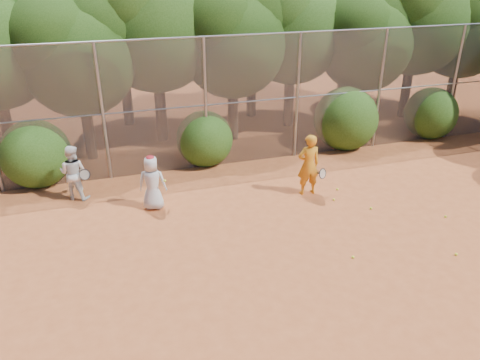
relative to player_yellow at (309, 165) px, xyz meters
name	(u,v)px	position (x,y,z in m)	size (l,w,h in m)	color
ground	(319,268)	(-1.23, -3.31, -0.88)	(80.00, 80.00, 0.00)	#A14C24
fence_back	(234,101)	(-1.34, 2.69, 1.18)	(20.05, 0.09, 4.03)	gray
tree_2	(78,47)	(-5.67, 4.53, 2.71)	(3.99, 3.47, 5.47)	black
tree_3	(155,13)	(-3.16, 5.53, 3.52)	(4.89, 4.26, 6.70)	black
tree_4	(234,32)	(-0.67, 4.93, 2.88)	(4.19, 3.64, 5.73)	black
tree_5	(294,18)	(1.83, 5.73, 3.17)	(4.51, 3.92, 6.17)	black
tree_6	(367,35)	(4.32, 4.72, 2.59)	(3.86, 3.36, 5.29)	black
tree_7	(419,8)	(6.84, 5.33, 3.40)	(4.77, 4.14, 6.53)	black
tree_8	(466,20)	(8.83, 5.03, 2.94)	(4.25, 3.70, 5.82)	black
tree_10	(118,0)	(-4.16, 7.74, 3.75)	(5.15, 4.48, 7.06)	black
tree_11	(253,11)	(0.83, 7.33, 3.29)	(4.64, 4.03, 6.35)	black
bush_0	(35,151)	(-7.23, 2.99, 0.12)	(2.00, 2.00, 2.00)	#214310
bush_1	(205,136)	(-2.23, 2.99, 0.02)	(1.80, 1.80, 1.80)	#214310
bush_2	(346,116)	(2.77, 2.99, 0.22)	(2.20, 2.20, 2.20)	#214310
bush_3	(431,111)	(6.27, 2.99, 0.07)	(1.90, 1.90, 1.90)	#214310
player_yellow	(309,165)	(0.00, 0.00, 0.00)	(0.83, 0.53, 1.75)	orange
player_teen	(152,182)	(-4.23, 0.42, -0.13)	(0.83, 0.66, 1.51)	silver
player_white	(73,173)	(-6.20, 1.63, -0.10)	(0.93, 0.85, 1.54)	silver
ball_0	(371,208)	(1.23, -1.36, -0.84)	(0.07, 0.07, 0.07)	yellow
ball_1	(334,200)	(0.53, -0.63, -0.84)	(0.07, 0.07, 0.07)	yellow
ball_2	(456,254)	(1.92, -3.80, -0.84)	(0.07, 0.07, 0.07)	yellow
ball_3	(446,217)	(2.82, -2.32, -0.84)	(0.07, 0.07, 0.07)	yellow
ball_4	(353,257)	(-0.34, -3.21, -0.84)	(0.07, 0.07, 0.07)	yellow
ball_5	(337,189)	(0.91, -0.10, -0.84)	(0.07, 0.07, 0.07)	yellow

